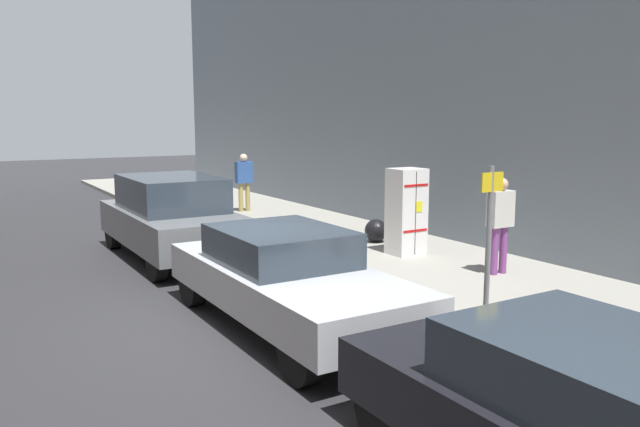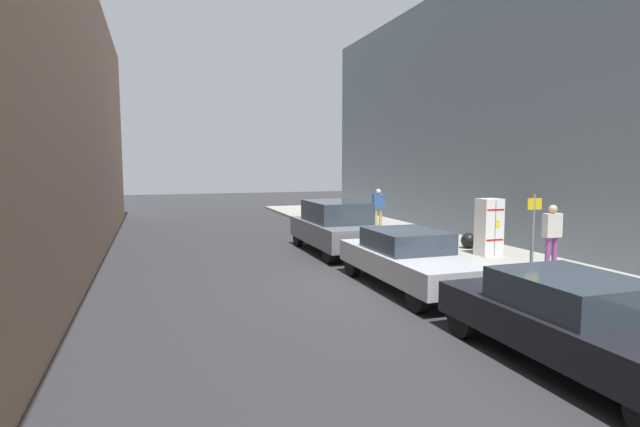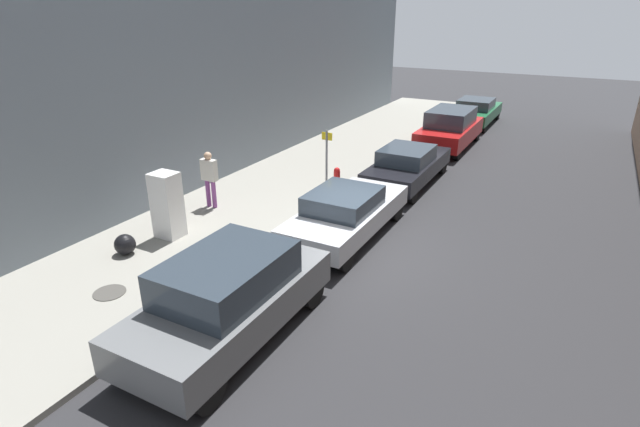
{
  "view_description": "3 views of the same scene",
  "coord_description": "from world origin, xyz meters",
  "px_view_note": "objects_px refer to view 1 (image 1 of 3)",
  "views": [
    {
      "loc": [
        3.67,
        8.11,
        2.98
      ],
      "look_at": [
        -2.41,
        -1.95,
        1.16
      ],
      "focal_mm": 35.0,
      "sensor_mm": 36.0,
      "label": 1
    },
    {
      "loc": [
        5.48,
        11.12,
        3.04
      ],
      "look_at": [
        0.29,
        -4.41,
        1.39
      ],
      "focal_mm": 28.0,
      "sensor_mm": 36.0,
      "label": 2
    },
    {
      "loc": [
        4.98,
        -10.93,
        6.01
      ],
      "look_at": [
        -1.12,
        0.38,
        0.6
      ],
      "focal_mm": 28.0,
      "sensor_mm": 36.0,
      "label": 3
    }
  ],
  "objects_px": {
    "pedestrian_walking_far": "(500,218)",
    "parked_suv_gray": "(172,216)",
    "pedestrian_standing_near": "(244,178)",
    "fire_hydrant": "(552,332)",
    "street_sign_post": "(489,244)",
    "trash_bag": "(376,231)",
    "parked_sedan_silver": "(286,277)",
    "discarded_refrigerator": "(406,212)"
  },
  "relations": [
    {
      "from": "street_sign_post",
      "to": "parked_suv_gray",
      "type": "bearing_deg",
      "value": -76.66
    },
    {
      "from": "street_sign_post",
      "to": "pedestrian_standing_near",
      "type": "distance_m",
      "value": 12.1
    },
    {
      "from": "fire_hydrant",
      "to": "parked_sedan_silver",
      "type": "xyz_separation_m",
      "value": [
        1.82,
        -3.1,
        0.21
      ]
    },
    {
      "from": "pedestrian_standing_near",
      "to": "trash_bag",
      "type": "bearing_deg",
      "value": -93.13
    },
    {
      "from": "pedestrian_standing_near",
      "to": "parked_suv_gray",
      "type": "distance_m",
      "value": 5.96
    },
    {
      "from": "parked_suv_gray",
      "to": "parked_sedan_silver",
      "type": "distance_m",
      "value": 5.15
    },
    {
      "from": "street_sign_post",
      "to": "trash_bag",
      "type": "relative_size",
      "value": 4.26
    },
    {
      "from": "street_sign_post",
      "to": "trash_bag",
      "type": "distance_m",
      "value": 6.6
    },
    {
      "from": "street_sign_post",
      "to": "fire_hydrant",
      "type": "xyz_separation_m",
      "value": [
        -0.09,
        0.94,
        -0.88
      ]
    },
    {
      "from": "trash_bag",
      "to": "pedestrian_walking_far",
      "type": "height_order",
      "value": "pedestrian_walking_far"
    },
    {
      "from": "discarded_refrigerator",
      "to": "trash_bag",
      "type": "distance_m",
      "value": 1.51
    },
    {
      "from": "street_sign_post",
      "to": "trash_bag",
      "type": "bearing_deg",
      "value": -113.85
    },
    {
      "from": "parked_suv_gray",
      "to": "pedestrian_standing_near",
      "type": "bearing_deg",
      "value": -129.01
    },
    {
      "from": "discarded_refrigerator",
      "to": "pedestrian_standing_near",
      "type": "xyz_separation_m",
      "value": [
        0.4,
        -7.32,
        0.13
      ]
    },
    {
      "from": "trash_bag",
      "to": "parked_suv_gray",
      "type": "xyz_separation_m",
      "value": [
        4.37,
        -1.34,
        0.51
      ]
    },
    {
      "from": "street_sign_post",
      "to": "fire_hydrant",
      "type": "relative_size",
      "value": 2.95
    },
    {
      "from": "fire_hydrant",
      "to": "parked_sedan_silver",
      "type": "relative_size",
      "value": 0.16
    },
    {
      "from": "pedestrian_standing_near",
      "to": "fire_hydrant",
      "type": "bearing_deg",
      "value": -107.56
    },
    {
      "from": "discarded_refrigerator",
      "to": "pedestrian_standing_near",
      "type": "distance_m",
      "value": 7.33
    },
    {
      "from": "trash_bag",
      "to": "parked_sedan_silver",
      "type": "distance_m",
      "value": 5.8
    },
    {
      "from": "discarded_refrigerator",
      "to": "street_sign_post",
      "type": "relative_size",
      "value": 0.8
    },
    {
      "from": "pedestrian_walking_far",
      "to": "parked_suv_gray",
      "type": "distance_m",
      "value": 6.68
    },
    {
      "from": "trash_bag",
      "to": "parked_sedan_silver",
      "type": "bearing_deg",
      "value": 41.1
    },
    {
      "from": "pedestrian_walking_far",
      "to": "parked_sedan_silver",
      "type": "relative_size",
      "value": 0.37
    },
    {
      "from": "trash_bag",
      "to": "pedestrian_standing_near",
      "type": "bearing_deg",
      "value": -84.08
    },
    {
      "from": "fire_hydrant",
      "to": "parked_suv_gray",
      "type": "bearing_deg",
      "value": -77.52
    },
    {
      "from": "fire_hydrant",
      "to": "pedestrian_standing_near",
      "type": "bearing_deg",
      "value": -98.51
    },
    {
      "from": "discarded_refrigerator",
      "to": "parked_sedan_silver",
      "type": "xyz_separation_m",
      "value": [
        4.15,
        2.46,
        -0.3
      ]
    },
    {
      "from": "pedestrian_walking_far",
      "to": "parked_sedan_silver",
      "type": "xyz_separation_m",
      "value": [
        4.53,
        0.25,
        -0.43
      ]
    },
    {
      "from": "fire_hydrant",
      "to": "trash_bag",
      "type": "relative_size",
      "value": 1.44
    },
    {
      "from": "street_sign_post",
      "to": "parked_suv_gray",
      "type": "relative_size",
      "value": 0.49
    },
    {
      "from": "discarded_refrigerator",
      "to": "street_sign_post",
      "type": "height_order",
      "value": "street_sign_post"
    },
    {
      "from": "trash_bag",
      "to": "parked_sedan_silver",
      "type": "relative_size",
      "value": 0.11
    },
    {
      "from": "fire_hydrant",
      "to": "pedestrian_walking_far",
      "type": "relative_size",
      "value": 0.43
    },
    {
      "from": "fire_hydrant",
      "to": "pedestrian_walking_far",
      "type": "bearing_deg",
      "value": -129.01
    },
    {
      "from": "pedestrian_standing_near",
      "to": "parked_suv_gray",
      "type": "xyz_separation_m",
      "value": [
        3.75,
        4.63,
        -0.25
      ]
    },
    {
      "from": "fire_hydrant",
      "to": "trash_bag",
      "type": "bearing_deg",
      "value": -110.22
    },
    {
      "from": "street_sign_post",
      "to": "pedestrian_walking_far",
      "type": "distance_m",
      "value": 3.69
    },
    {
      "from": "parked_suv_gray",
      "to": "street_sign_post",
      "type": "bearing_deg",
      "value": 103.34
    },
    {
      "from": "street_sign_post",
      "to": "fire_hydrant",
      "type": "distance_m",
      "value": 1.3
    },
    {
      "from": "discarded_refrigerator",
      "to": "pedestrian_walking_far",
      "type": "xyz_separation_m",
      "value": [
        -0.39,
        2.21,
        0.14
      ]
    },
    {
      "from": "fire_hydrant",
      "to": "trash_bag",
      "type": "distance_m",
      "value": 7.36
    }
  ]
}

